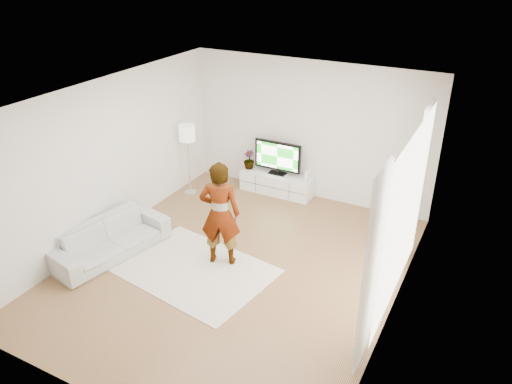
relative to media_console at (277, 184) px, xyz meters
The scene contains 17 objects.
floor 2.83m from the media_console, 78.18° to the right, with size 6.00×6.00×0.00m, color #AA764D.
ceiling 3.83m from the media_console, 78.18° to the right, with size 6.00×6.00×0.00m, color white.
wall_left 3.57m from the media_console, 124.80° to the right, with size 0.02×6.00×2.80m, color silver.
wall_right 4.30m from the media_console, 41.93° to the right, with size 0.02×6.00×2.80m, color silver.
wall_back 1.34m from the media_console, 22.11° to the left, with size 5.00×0.02×2.80m, color silver.
wall_front 5.91m from the media_console, 84.27° to the right, with size 5.00×0.02×2.80m, color silver.
window 4.12m from the media_console, 38.87° to the right, with size 0.01×2.60×2.50m, color white.
curtain_near 4.93m from the media_console, 51.65° to the right, with size 0.04×0.70×2.60m, color white.
curtain_far 3.39m from the media_console, 21.36° to the right, with size 0.04×0.70×2.60m, color white.
media_console is the anchor object (origin of this frame).
television 0.60m from the media_console, 90.00° to the left, with size 1.01×0.20×0.70m.
game_console 0.75m from the media_console, ahead, with size 0.06×0.16×0.21m.
potted_plant 0.78m from the media_console, behind, with size 0.22×0.22×0.40m, color #3F7238.
rug 3.14m from the media_console, 89.33° to the right, with size 2.36×1.70×0.01m, color beige.
player 2.81m from the media_console, 83.93° to the right, with size 0.64×0.42×1.77m, color #334772.
sofa 3.69m from the media_console, 113.69° to the right, with size 2.02×0.79×0.59m, color silver.
floor_lamp 2.10m from the media_console, 153.23° to the right, with size 0.33×0.33×1.49m.
Camera 1 is at (3.41, -5.79, 4.72)m, focal length 35.00 mm.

